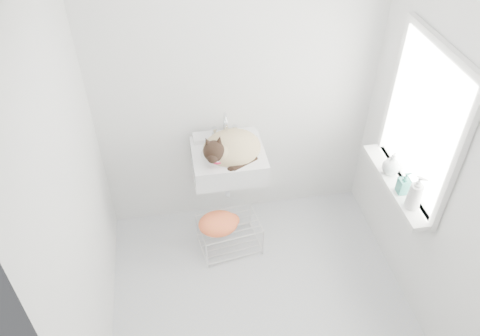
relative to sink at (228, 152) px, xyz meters
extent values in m
cube|color=#BABCBD|center=(0.12, -0.74, -0.85)|extent=(2.20, 2.00, 0.02)
cube|color=silver|center=(0.12, 0.26, 0.40)|extent=(2.20, 0.02, 2.50)
cube|color=silver|center=(1.22, -0.74, 0.40)|extent=(0.02, 2.00, 2.50)
cube|color=silver|center=(-0.98, -0.74, 0.40)|extent=(0.02, 2.00, 2.50)
cube|color=white|center=(1.20, -0.54, 0.50)|extent=(0.01, 0.80, 1.00)
cube|color=white|center=(1.19, -0.54, 0.50)|extent=(0.04, 0.90, 1.10)
cube|color=white|center=(1.13, -0.54, -0.02)|extent=(0.16, 0.88, 0.04)
cube|color=white|center=(0.00, 0.00, 0.00)|extent=(0.56, 0.48, 0.22)
ellipsoid|color=tan|center=(0.03, -0.01, 0.03)|extent=(0.50, 0.46, 0.23)
sphere|color=black|center=(-0.14, -0.08, 0.13)|extent=(0.19, 0.19, 0.16)
torus|color=#C21840|center=(-0.12, -0.09, 0.09)|extent=(0.17, 0.16, 0.06)
cube|color=silver|center=(-0.03, -0.21, -0.70)|extent=(0.52, 0.40, 0.28)
ellipsoid|color=orange|center=(-0.13, -0.26, -0.54)|extent=(0.33, 0.24, 0.13)
imported|color=silver|center=(1.12, -0.79, 0.00)|extent=(0.12, 0.12, 0.22)
imported|color=#297367|center=(1.12, -0.65, 0.00)|extent=(0.08, 0.08, 0.17)
imported|color=silver|center=(1.12, -0.44, 0.00)|extent=(0.18, 0.18, 0.16)
camera|label=1|loc=(-0.39, -2.81, 2.24)|focal=35.40mm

